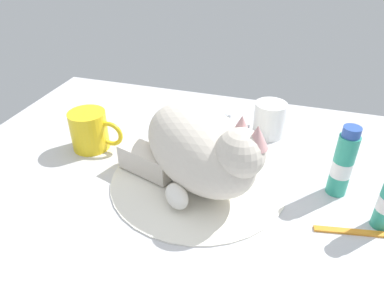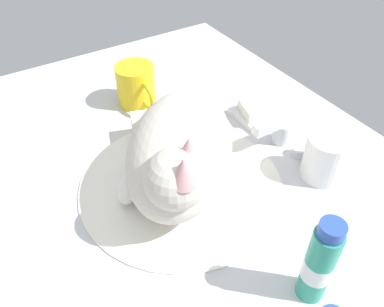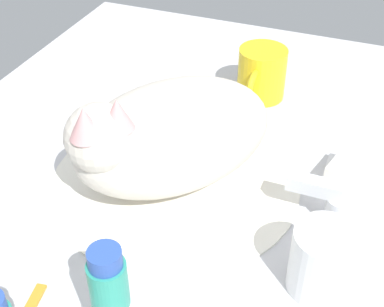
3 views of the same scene
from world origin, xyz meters
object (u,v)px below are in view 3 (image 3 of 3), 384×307
(coffee_mug, at_px, (261,74))
(rinse_cup, at_px, (323,261))
(faucet, at_px, (332,207))
(soap_bar, at_px, (348,170))
(cat, at_px, (167,136))
(toothpaste_bottle, at_px, (112,305))

(coffee_mug, xyz_separation_m, rinse_cup, (0.38, 0.18, -0.00))
(coffee_mug, bearing_deg, rinse_cup, 24.99)
(faucet, height_order, soap_bar, faucet)
(faucet, distance_m, soap_bar, 0.09)
(cat, xyz_separation_m, coffee_mug, (-0.27, 0.06, -0.04))
(soap_bar, xyz_separation_m, toothpaste_bottle, (0.35, -0.18, 0.04))
(faucet, xyz_separation_m, cat, (0.01, -0.23, 0.06))
(cat, relative_size, toothpaste_bottle, 2.31)
(coffee_mug, height_order, toothpaste_bottle, toothpaste_bottle)
(cat, bearing_deg, faucet, 91.44)
(toothpaste_bottle, bearing_deg, faucet, 146.60)
(soap_bar, bearing_deg, rinse_cup, -0.36)
(rinse_cup, bearing_deg, toothpaste_bottle, -49.51)
(coffee_mug, distance_m, soap_bar, 0.26)
(cat, bearing_deg, soap_bar, 111.56)
(faucet, bearing_deg, cat, -88.56)
(coffee_mug, height_order, rinse_cup, coffee_mug)
(faucet, distance_m, cat, 0.23)
(faucet, xyz_separation_m, coffee_mug, (-0.27, -0.17, 0.02))
(coffee_mug, distance_m, rinse_cup, 0.42)
(faucet, relative_size, coffee_mug, 1.03)
(cat, bearing_deg, rinse_cup, 65.90)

